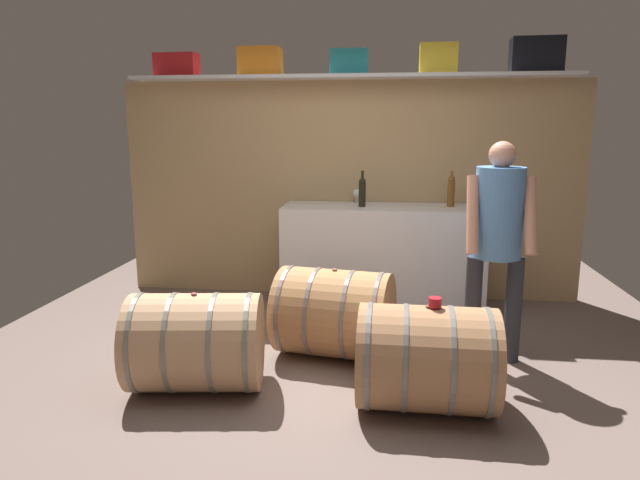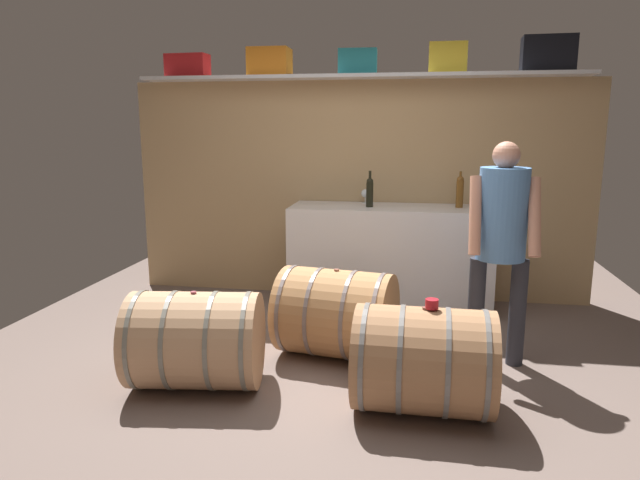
{
  "view_description": "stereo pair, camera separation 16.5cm",
  "coord_description": "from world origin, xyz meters",
  "px_view_note": "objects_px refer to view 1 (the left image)",
  "views": [
    {
      "loc": [
        0.38,
        -3.38,
        1.65
      ],
      "look_at": [
        -0.05,
        0.22,
        0.92
      ],
      "focal_mm": 31.87,
      "sensor_mm": 36.0,
      "label": 1
    },
    {
      "loc": [
        0.54,
        -3.36,
        1.65
      ],
      "look_at": [
        -0.05,
        0.22,
        0.92
      ],
      "focal_mm": 31.87,
      "sensor_mm": 36.0,
      "label": 2
    }
  ],
  "objects_px": {
    "wine_barrel_far": "(196,342)",
    "wine_barrel_flank": "(334,313)",
    "winemaker_pouring": "(498,229)",
    "toolcase_orange": "(260,62)",
    "toolcase_red": "(177,65)",
    "work_cabinet": "(382,257)",
    "wine_barrel_near": "(427,358)",
    "wine_bottle_dark": "(362,191)",
    "wine_glass": "(357,194)",
    "toolcase_black": "(536,55)",
    "wine_bottle_amber": "(451,190)",
    "toolcase_teal": "(349,62)",
    "toolcase_yellow": "(438,59)",
    "tasting_cup": "(435,302)"
  },
  "relations": [
    {
      "from": "toolcase_teal",
      "to": "wine_glass",
      "type": "height_order",
      "value": "toolcase_teal"
    },
    {
      "from": "wine_bottle_amber",
      "to": "wine_barrel_near",
      "type": "height_order",
      "value": "wine_bottle_amber"
    },
    {
      "from": "wine_barrel_near",
      "to": "toolcase_red",
      "type": "bearing_deg",
      "value": 137.04
    },
    {
      "from": "toolcase_yellow",
      "to": "winemaker_pouring",
      "type": "xyz_separation_m",
      "value": [
        0.34,
        -1.41,
        -1.29
      ]
    },
    {
      "from": "toolcase_orange",
      "to": "wine_barrel_far",
      "type": "distance_m",
      "value": 2.85
    },
    {
      "from": "toolcase_orange",
      "to": "toolcase_yellow",
      "type": "xyz_separation_m",
      "value": [
        1.62,
        0.0,
        0.0
      ]
    },
    {
      "from": "toolcase_orange",
      "to": "toolcase_teal",
      "type": "bearing_deg",
      "value": 0.06
    },
    {
      "from": "wine_bottle_dark",
      "to": "toolcase_yellow",
      "type": "bearing_deg",
      "value": 21.61
    },
    {
      "from": "wine_bottle_amber",
      "to": "wine_glass",
      "type": "distance_m",
      "value": 0.88
    },
    {
      "from": "toolcase_teal",
      "to": "toolcase_yellow",
      "type": "relative_size",
      "value": 1.05
    },
    {
      "from": "toolcase_black",
      "to": "wine_barrel_flank",
      "type": "relative_size",
      "value": 0.48
    },
    {
      "from": "wine_bottle_amber",
      "to": "wine_barrel_far",
      "type": "height_order",
      "value": "wine_bottle_amber"
    },
    {
      "from": "work_cabinet",
      "to": "wine_bottle_amber",
      "type": "relative_size",
      "value": 5.61
    },
    {
      "from": "toolcase_teal",
      "to": "wine_glass",
      "type": "bearing_deg",
      "value": 2.75
    },
    {
      "from": "wine_barrel_near",
      "to": "wine_bottle_dark",
      "type": "bearing_deg",
      "value": 105.11
    },
    {
      "from": "wine_bottle_amber",
      "to": "wine_barrel_near",
      "type": "bearing_deg",
      "value": -98.87
    },
    {
      "from": "toolcase_orange",
      "to": "wine_barrel_flank",
      "type": "relative_size",
      "value": 0.42
    },
    {
      "from": "wine_bottle_amber",
      "to": "wine_bottle_dark",
      "type": "distance_m",
      "value": 0.8
    },
    {
      "from": "work_cabinet",
      "to": "wine_barrel_far",
      "type": "xyz_separation_m",
      "value": [
        -1.14,
        -1.88,
        -0.16
      ]
    },
    {
      "from": "wine_barrel_near",
      "to": "tasting_cup",
      "type": "height_order",
      "value": "tasting_cup"
    },
    {
      "from": "wine_bottle_amber",
      "to": "toolcase_red",
      "type": "bearing_deg",
      "value": 176.41
    },
    {
      "from": "toolcase_red",
      "to": "work_cabinet",
      "type": "relative_size",
      "value": 0.22
    },
    {
      "from": "work_cabinet",
      "to": "wine_glass",
      "type": "distance_m",
      "value": 0.65
    },
    {
      "from": "wine_barrel_far",
      "to": "winemaker_pouring",
      "type": "bearing_deg",
      "value": 12.2
    },
    {
      "from": "wine_barrel_far",
      "to": "wine_barrel_flank",
      "type": "height_order",
      "value": "wine_barrel_flank"
    },
    {
      "from": "tasting_cup",
      "to": "toolcase_yellow",
      "type": "bearing_deg",
      "value": 86.5
    },
    {
      "from": "toolcase_red",
      "to": "wine_barrel_far",
      "type": "bearing_deg",
      "value": -65.56
    },
    {
      "from": "wine_glass",
      "to": "toolcase_black",
      "type": "bearing_deg",
      "value": -0.31
    },
    {
      "from": "toolcase_orange",
      "to": "wine_glass",
      "type": "relative_size",
      "value": 2.88
    },
    {
      "from": "work_cabinet",
      "to": "toolcase_red",
      "type": "bearing_deg",
      "value": 173.74
    },
    {
      "from": "wine_glass",
      "to": "winemaker_pouring",
      "type": "xyz_separation_m",
      "value": [
        1.05,
        -1.42,
        -0.07
      ]
    },
    {
      "from": "toolcase_red",
      "to": "toolcase_black",
      "type": "relative_size",
      "value": 0.91
    },
    {
      "from": "wine_glass",
      "to": "wine_barrel_flank",
      "type": "relative_size",
      "value": 0.15
    },
    {
      "from": "toolcase_yellow",
      "to": "work_cabinet",
      "type": "relative_size",
      "value": 0.18
    },
    {
      "from": "toolcase_yellow",
      "to": "wine_bottle_amber",
      "type": "bearing_deg",
      "value": -46.43
    },
    {
      "from": "toolcase_red",
      "to": "wine_bottle_amber",
      "type": "bearing_deg",
      "value": -0.62
    },
    {
      "from": "toolcase_teal",
      "to": "toolcase_orange",
      "type": "bearing_deg",
      "value": 177.38
    },
    {
      "from": "toolcase_teal",
      "to": "work_cabinet",
      "type": "relative_size",
      "value": 0.19
    },
    {
      "from": "toolcase_teal",
      "to": "wine_barrel_flank",
      "type": "height_order",
      "value": "toolcase_teal"
    },
    {
      "from": "toolcase_yellow",
      "to": "wine_bottle_dark",
      "type": "relative_size",
      "value": 1.0
    },
    {
      "from": "toolcase_teal",
      "to": "wine_bottle_amber",
      "type": "distance_m",
      "value": 1.49
    },
    {
      "from": "work_cabinet",
      "to": "wine_barrel_near",
      "type": "height_order",
      "value": "work_cabinet"
    },
    {
      "from": "toolcase_yellow",
      "to": "wine_bottle_amber",
      "type": "distance_m",
      "value": 1.18
    },
    {
      "from": "toolcase_teal",
      "to": "wine_barrel_far",
      "type": "bearing_deg",
      "value": -113.54
    },
    {
      "from": "wine_barrel_far",
      "to": "wine_barrel_near",
      "type": "bearing_deg",
      "value": -11.18
    },
    {
      "from": "work_cabinet",
      "to": "wine_glass",
      "type": "height_order",
      "value": "wine_glass"
    },
    {
      "from": "toolcase_orange",
      "to": "wine_barrel_far",
      "type": "xyz_separation_m",
      "value": [
        0.02,
        -2.1,
        -1.93
      ]
    },
    {
      "from": "toolcase_black",
      "to": "winemaker_pouring",
      "type": "xyz_separation_m",
      "value": [
        -0.5,
        -1.41,
        -1.31
      ]
    },
    {
      "from": "toolcase_black",
      "to": "tasting_cup",
      "type": "xyz_separation_m",
      "value": [
        -0.98,
        -2.19,
        -1.6
      ]
    },
    {
      "from": "toolcase_teal",
      "to": "toolcase_black",
      "type": "relative_size",
      "value": 0.79
    }
  ]
}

